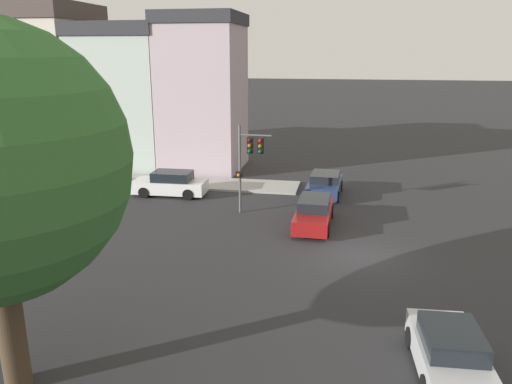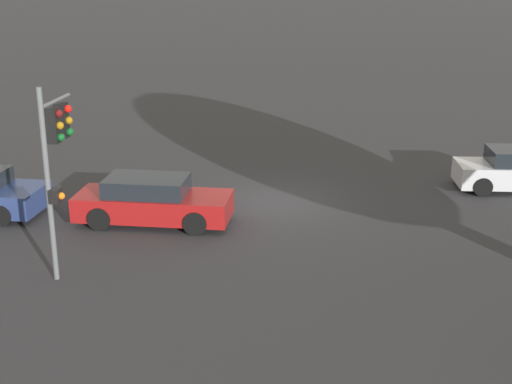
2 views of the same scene
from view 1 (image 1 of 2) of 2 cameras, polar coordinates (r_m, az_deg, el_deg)
ground_plane at (r=23.11m, az=11.81°, el=-7.05°), size 300.00×300.00×0.00m
rowhouse_backdrop at (r=43.03m, az=-19.07°, el=10.70°), size 8.19×25.77×12.51m
traffic_signal at (r=27.40m, az=-0.75°, el=4.31°), size 0.55×1.95×4.95m
crossing_car_0 at (r=15.65m, az=21.20°, el=-16.69°), size 3.93×2.01×1.48m
crossing_car_1 at (r=26.24m, az=6.62°, el=-2.37°), size 4.80×1.96×1.47m
crossing_car_2 at (r=31.90m, az=7.86°, el=0.82°), size 4.51×2.23×1.42m
parked_car_0 at (r=32.08m, az=-9.74°, el=0.91°), size 2.04×4.66×1.54m
parked_car_1 at (r=34.88m, az=-19.56°, el=1.38°), size 1.85×4.78×1.48m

